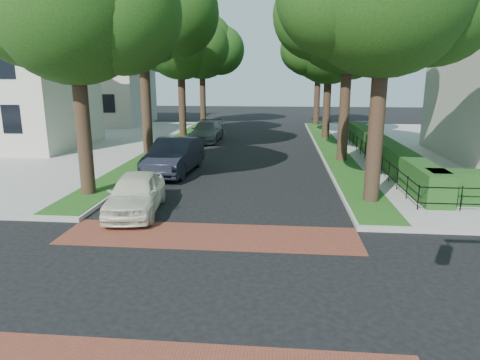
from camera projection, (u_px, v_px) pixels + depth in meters
name	position (u px, v px, depth m)	size (l,w,h in m)	color
ground	(187.00, 287.00, 9.82)	(120.00, 120.00, 0.00)	black
crosswalk_far	(210.00, 236.00, 12.92)	(9.00, 2.20, 0.01)	brown
grass_strip_ne	(331.00, 148.00, 27.77)	(1.60, 29.80, 0.02)	#174614
grass_strip_nw	(169.00, 145.00, 28.75)	(1.60, 29.80, 0.02)	#174614
tree_right_mid	(351.00, 11.00, 22.17)	(8.25, 7.09, 11.22)	black
tree_right_far	(331.00, 45.00, 31.11)	(7.25, 6.23, 9.74)	black
tree_right_back	(320.00, 48.00, 39.74)	(7.50, 6.45, 10.20)	black
tree_left_near	(78.00, 4.00, 15.58)	(7.50, 6.45, 10.20)	black
tree_left_mid	(144.00, 7.00, 23.07)	(8.00, 6.88, 11.48)	black
tree_left_far	(182.00, 43.00, 32.05)	(7.00, 6.02, 9.86)	black
tree_left_back	(203.00, 47.00, 40.70)	(7.75, 6.66, 10.44)	black
hedge_main_road	(383.00, 150.00, 23.46)	(1.00, 18.00, 1.20)	#1C4517
fence_main_road	(368.00, 152.00, 23.57)	(0.06, 18.00, 0.90)	black
house_left_near	(7.00, 71.00, 27.43)	(10.00, 9.00, 10.14)	beige
house_left_far	(98.00, 72.00, 40.97)	(10.00, 9.00, 10.14)	#B7B3A4
parked_car_front	(136.00, 193.00, 15.01)	(1.68, 4.16, 1.42)	silver
parked_car_middle	(174.00, 156.00, 21.08)	(1.82, 5.22, 1.72)	black
parked_car_rear	(207.00, 132.00, 31.50)	(2.02, 4.97, 1.44)	slate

